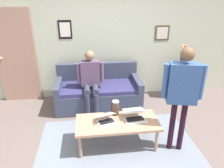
# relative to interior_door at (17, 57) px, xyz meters

# --- Properties ---
(ground_plane) EXTENTS (7.68, 7.68, 0.00)m
(ground_plane) POSITION_rel_interior_door_xyz_m (-1.95, 2.11, -1.02)
(ground_plane) COLOR #695955
(area_rug) EXTENTS (2.56, 1.80, 0.01)m
(area_rug) POSITION_rel_interior_door_xyz_m (-1.94, 1.97, -1.02)
(area_rug) COLOR slate
(area_rug) RESTS_ON ground_plane
(back_wall) EXTENTS (7.04, 0.11, 2.70)m
(back_wall) POSITION_rel_interior_door_xyz_m (-1.95, -0.09, 0.33)
(back_wall) COLOR beige
(back_wall) RESTS_ON ground_plane
(interior_door) EXTENTS (0.82, 0.09, 2.05)m
(interior_door) POSITION_rel_interior_door_xyz_m (0.00, 0.00, 0.00)
(interior_door) COLOR tan
(interior_door) RESTS_ON ground_plane
(couch) EXTENTS (1.79, 0.86, 0.88)m
(couch) POSITION_rel_interior_door_xyz_m (-1.73, 0.48, -0.72)
(couch) COLOR #363D51
(couch) RESTS_ON ground_plane
(coffee_table) EXTENTS (1.30, 0.61, 0.45)m
(coffee_table) POSITION_rel_interior_door_xyz_m (-1.94, 1.87, -0.62)
(coffee_table) COLOR tan
(coffee_table) RESTS_ON ground_plane
(laptop_left) EXTENTS (0.35, 0.35, 0.15)m
(laptop_left) POSITION_rel_interior_door_xyz_m (-1.77, 1.86, -0.54)
(laptop_left) COLOR silver
(laptop_left) RESTS_ON coffee_table
(laptop_center) EXTENTS (0.37, 0.36, 0.14)m
(laptop_center) POSITION_rel_interior_door_xyz_m (-2.23, 1.84, -0.53)
(laptop_center) COLOR silver
(laptop_center) RESTS_ON coffee_table
(french_press) EXTENTS (0.13, 0.11, 0.28)m
(french_press) POSITION_rel_interior_door_xyz_m (-1.94, 1.66, -0.45)
(french_press) COLOR #4C3323
(french_press) RESTS_ON coffee_table
(side_shelf) EXTENTS (0.42, 0.32, 0.81)m
(side_shelf) POSITION_rel_interior_door_xyz_m (-3.67, 0.28, -0.62)
(side_shelf) COLOR brown
(side_shelf) RESTS_ON ground_plane
(flower_vase) EXTENTS (0.11, 0.11, 0.45)m
(flower_vase) POSITION_rel_interior_door_xyz_m (-3.67, 0.28, -0.06)
(flower_vase) COLOR #31498A
(flower_vase) RESTS_ON side_shelf
(person_standing) EXTENTS (0.58, 0.27, 1.66)m
(person_standing) POSITION_rel_interior_door_xyz_m (-2.85, 2.08, 0.04)
(person_standing) COLOR black
(person_standing) RESTS_ON ground_plane
(person_seated) EXTENTS (0.55, 0.51, 1.28)m
(person_seated) POSITION_rel_interior_door_xyz_m (-1.57, 0.71, -0.30)
(person_seated) COLOR #323245
(person_seated) RESTS_ON ground_plane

